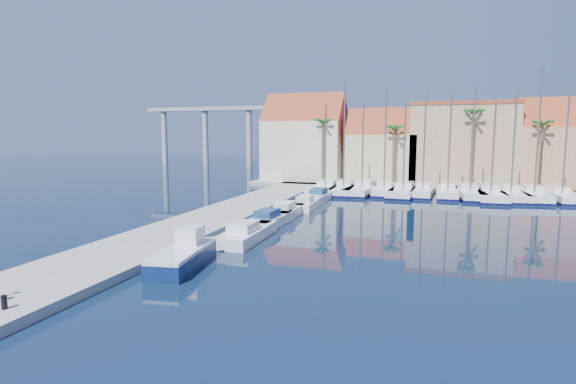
{
  "coord_description": "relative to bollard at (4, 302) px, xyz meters",
  "views": [
    {
      "loc": [
        8.8,
        -21.4,
        7.45
      ],
      "look_at": [
        -1.77,
        12.01,
        3.0
      ],
      "focal_mm": 28.0,
      "sensor_mm": 36.0,
      "label": 1
    }
  ],
  "objects": [
    {
      "name": "ground",
      "position": [
        7.31,
        8.33,
        -0.79
      ],
      "size": [
        260.0,
        260.0,
        0.0
      ],
      "primitive_type": "plane",
      "color": "black",
      "rests_on": "ground"
    },
    {
      "name": "quay_west",
      "position": [
        -1.69,
        21.83,
        -0.54
      ],
      "size": [
        6.0,
        77.0,
        0.5
      ],
      "primitive_type": "cube",
      "color": "gray",
      "rests_on": "ground"
    },
    {
      "name": "shore_north",
      "position": [
        17.31,
        56.33,
        -0.54
      ],
      "size": [
        54.0,
        16.0,
        0.5
      ],
      "primitive_type": "cube",
      "color": "gray",
      "rests_on": "ground"
    },
    {
      "name": "bollard",
      "position": [
        0.0,
        0.0,
        0.0
      ],
      "size": [
        0.23,
        0.23,
        0.57
      ],
      "primitive_type": "cylinder",
      "color": "black",
      "rests_on": "quay_west"
    },
    {
      "name": "fishing_boat",
      "position": [
        2.92,
        8.92,
        -0.09
      ],
      "size": [
        2.84,
        6.19,
        2.09
      ],
      "rotation": [
        0.0,
        0.0,
        0.15
      ],
      "color": "#0D2151",
      "rests_on": "ground"
    },
    {
      "name": "motorboat_west_0",
      "position": [
        3.82,
        15.97,
        -0.28
      ],
      "size": [
        2.35,
        7.06,
        1.4
      ],
      "rotation": [
        0.0,
        0.0,
        0.01
      ],
      "color": "white",
      "rests_on": "ground"
    },
    {
      "name": "motorboat_west_1",
      "position": [
        3.6,
        21.43,
        -0.28
      ],
      "size": [
        2.46,
        6.72,
        1.4
      ],
      "rotation": [
        0.0,
        0.0,
        -0.05
      ],
      "color": "white",
      "rests_on": "ground"
    },
    {
      "name": "motorboat_west_2",
      "position": [
        3.62,
        25.95,
        -0.28
      ],
      "size": [
        2.16,
        6.64,
        1.4
      ],
      "rotation": [
        0.0,
        0.0,
        0.01
      ],
      "color": "white",
      "rests_on": "ground"
    },
    {
      "name": "motorboat_west_3",
      "position": [
        4.22,
        30.59,
        -0.28
      ],
      "size": [
        2.26,
        6.32,
        1.4
      ],
      "rotation": [
        0.0,
        0.0,
        0.04
      ],
      "color": "white",
      "rests_on": "ground"
    },
    {
      "name": "motorboat_west_4",
      "position": [
        4.09,
        37.1,
        -0.28
      ],
      "size": [
        2.33,
        6.86,
        1.4
      ],
      "rotation": [
        0.0,
        0.0,
        -0.02
      ],
      "color": "white",
      "rests_on": "ground"
    },
    {
      "name": "sailboat_0",
      "position": [
        3.38,
        43.54,
        -0.24
      ],
      "size": [
        3.57,
        11.96,
        11.33
      ],
      "rotation": [
        0.0,
        0.0,
        0.04
      ],
      "color": "white",
      "rests_on": "ground"
    },
    {
      "name": "sailboat_1",
      "position": [
        5.66,
        43.99,
        -0.19
      ],
      "size": [
        3.2,
        10.69,
        14.08
      ],
      "rotation": [
        0.0,
        0.0,
        0.04
      ],
      "color": "white",
      "rests_on": "ground"
    },
    {
      "name": "sailboat_2",
      "position": [
        8.03,
        44.47,
        -0.23
      ],
      "size": [
        3.9,
        11.54,
        11.57
      ],
      "rotation": [
        0.0,
        0.0,
        -0.08
      ],
      "color": "white",
      "rests_on": "ground"
    },
    {
      "name": "sailboat_3",
      "position": [
        10.67,
        44.85,
        -0.19
      ],
      "size": [
        3.03,
        10.07,
        13.33
      ],
      "rotation": [
        0.0,
        0.0,
        0.04
      ],
      "color": "white",
      "rests_on": "ground"
    },
    {
      "name": "sailboat_4",
      "position": [
        13.14,
        43.9,
        -0.23
      ],
      "size": [
        3.64,
        10.95,
        11.04
      ],
      "rotation": [
        0.0,
        0.0,
        -0.08
      ],
      "color": "white",
      "rests_on": "ground"
    },
    {
      "name": "sailboat_5",
      "position": [
        15.41,
        44.35,
        -0.19
      ],
      "size": [
        3.0,
        9.26,
        12.43
      ],
      "rotation": [
        0.0,
        0.0,
        -0.06
      ],
      "color": "white",
      "rests_on": "ground"
    },
    {
      "name": "sailboat_6",
      "position": [
        18.28,
        44.29,
        -0.19
      ],
      "size": [
        2.61,
        9.17,
        12.2
      ],
      "rotation": [
        0.0,
        0.0,
        -0.02
      ],
      "color": "white",
      "rests_on": "ground"
    },
    {
      "name": "sailboat_7",
      "position": [
        20.74,
        44.37,
        -0.2
      ],
      "size": [
        3.45,
        10.47,
        13.02
      ],
      "rotation": [
        0.0,
        0.0,
        0.07
      ],
      "color": "white",
      "rests_on": "ground"
    },
    {
      "name": "sailboat_8",
      "position": [
        23.0,
        43.81,
        -0.23
      ],
      "size": [
        3.18,
        11.36,
        11.44
      ],
      "rotation": [
        0.0,
        0.0,
        -0.02
      ],
      "color": "white",
      "rests_on": "ground"
    },
    {
      "name": "sailboat_9",
      "position": [
        25.15,
        44.54,
        -0.21
      ],
      "size": [
        3.67,
        10.97,
        12.59
      ],
      "rotation": [
        0.0,
        0.0,
        0.08
      ],
      "color": "white",
      "rests_on": "ground"
    },
    {
      "name": "sailboat_10",
      "position": [
        27.64,
        44.49,
        -0.17
      ],
      "size": [
        2.9,
        10.11,
        14.97
      ],
      "rotation": [
        0.0,
        0.0,
        -0.02
      ],
      "color": "white",
      "rests_on": "ground"
    },
    {
      "name": "sailboat_11",
      "position": [
        30.36,
        44.28,
        -0.19
      ],
      "size": [
        2.79,
        8.96,
        12.23
      ],
      "rotation": [
        0.0,
        0.0,
        0.05
      ],
      "color": "white",
      "rests_on": "ground"
    },
    {
      "name": "building_0",
      "position": [
        -2.69,
        55.33,
        5.74
      ],
      "size": [
        12.3,
        9.0,
        13.5
      ],
      "color": "beige",
      "rests_on": "shore_north"
    },
    {
      "name": "building_1",
      "position": [
        9.31,
        55.33,
        4.51
      ],
      "size": [
        10.3,
        8.0,
        11.0
      ],
      "color": "#CAB48E",
      "rests_on": "shore_north"
    },
    {
      "name": "building_2",
      "position": [
        20.31,
        56.33,
        5.47
      ],
      "size": [
        14.2,
        10.2,
        11.5
      ],
      "color": "tan",
      "rests_on": "shore_north"
    },
    {
      "name": "building_3",
      "position": [
        32.31,
        55.33,
        5.07
      ],
      "size": [
        10.3,
        8.0,
        12.0
      ],
      "color": "tan",
      "rests_on": "shore_north"
    },
    {
      "name": "palm_0",
      "position": [
        1.31,
        50.33,
        8.29
      ],
      "size": [
        2.6,
        2.6,
        10.15
      ],
      "color": "brown",
      "rests_on": "shore_north"
    },
    {
      "name": "palm_1",
      "position": [
        11.31,
        50.33,
        7.35
      ],
      "size": [
        2.6,
        2.6,
        9.15
      ],
      "color": "brown",
      "rests_on": "shore_north"
    },
    {
      "name": "palm_2",
      "position": [
        21.31,
        50.33,
        9.23
      ],
      "size": [
        2.6,
        2.6,
        11.15
      ],
      "color": "brown",
      "rests_on": "shore_north"
    },
    {
      "name": "palm_3",
      "position": [
        29.31,
        50.33,
        7.82
      ],
      "size": [
        2.6,
        2.6,
        9.65
      ],
      "color": "brown",
      "rests_on": "shore_north"
    },
    {
      "name": "viaduct",
      "position": [
        -31.76,
        90.33,
        9.46
      ],
      "size": [
        48.0,
        2.2,
        14.45
      ],
      "color": "#9E9E99",
      "rests_on": "ground"
    }
  ]
}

